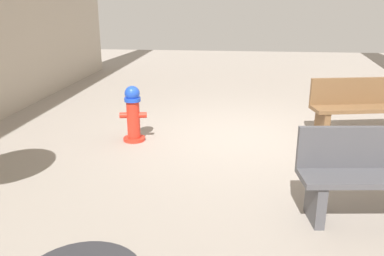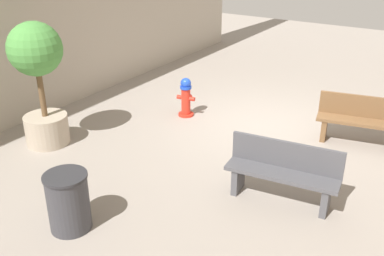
% 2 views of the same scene
% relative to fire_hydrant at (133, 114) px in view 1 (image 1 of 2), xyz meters
% --- Properties ---
extents(ground_plane, '(23.40, 23.40, 0.00)m').
position_rel_fire_hydrant_xyz_m(ground_plane, '(-1.77, -0.36, -0.45)').
color(ground_plane, gray).
extents(fire_hydrant, '(0.44, 0.41, 0.89)m').
position_rel_fire_hydrant_xyz_m(fire_hydrant, '(0.00, 0.00, 0.00)').
color(fire_hydrant, red).
rests_on(fire_hydrant, ground_plane).
extents(bench_near, '(1.73, 0.77, 0.95)m').
position_rel_fire_hydrant_xyz_m(bench_near, '(-3.67, -0.69, 0.05)').
color(bench_near, brown).
rests_on(bench_near, ground_plane).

